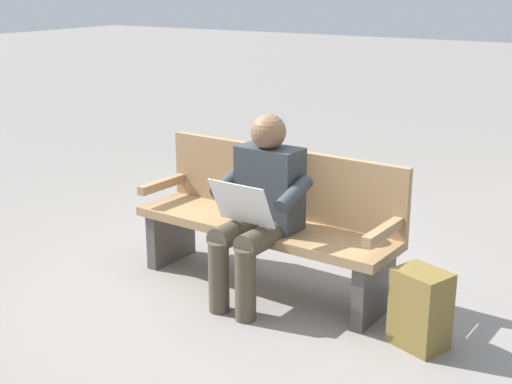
% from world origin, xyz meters
% --- Properties ---
extents(ground_plane, '(40.00, 40.00, 0.00)m').
position_xyz_m(ground_plane, '(0.00, 0.00, 0.00)').
color(ground_plane, gray).
extents(bench_near, '(1.82, 0.57, 0.90)m').
position_xyz_m(bench_near, '(-0.00, -0.07, 0.46)').
color(bench_near, '#9E7A51').
rests_on(bench_near, ground).
extents(person_seated, '(0.59, 0.59, 1.18)m').
position_xyz_m(person_seated, '(-0.08, 0.17, 0.63)').
color(person_seated, '#33383D').
rests_on(person_seated, ground).
extents(backpack, '(0.34, 0.33, 0.44)m').
position_xyz_m(backpack, '(-1.15, 0.20, 0.22)').
color(backpack, brown).
rests_on(backpack, ground).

